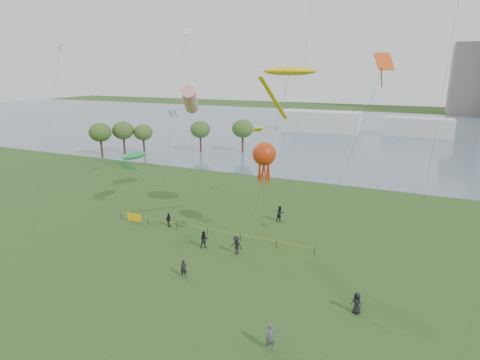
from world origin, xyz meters
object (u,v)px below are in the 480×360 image
at_px(fence, 161,222).
at_px(kite_flyer, 271,337).
at_px(kite_octopus, 264,155).
at_px(kite_stingray, 289,72).

distance_m(fence, kite_flyer, 24.10).
xyz_separation_m(fence, kite_octopus, (12.51, 0.41, 9.00)).
xyz_separation_m(kite_stingray, kite_octopus, (-1.89, -1.32, -7.92)).
bearing_deg(kite_stingray, kite_octopus, -164.40).
bearing_deg(kite_octopus, fence, -159.25).
height_order(fence, kite_stingray, kite_stingray).
height_order(fence, kite_octopus, kite_octopus).
relative_size(fence, kite_flyer, 12.27).
relative_size(kite_flyer, kite_octopus, 0.18).
relative_size(fence, kite_stingray, 1.34).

